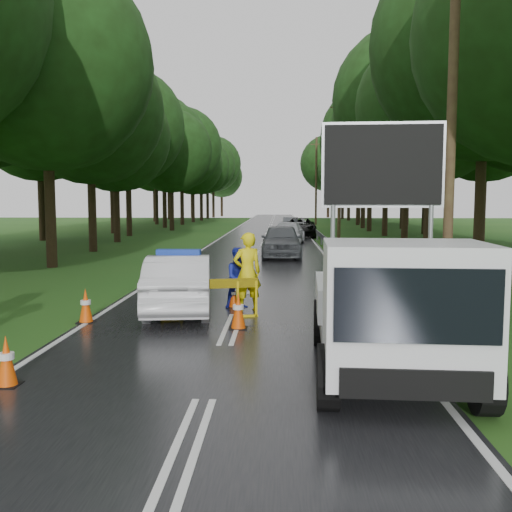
# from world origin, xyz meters

# --- Properties ---
(ground) EXTENTS (160.00, 160.00, 0.00)m
(ground) POSITION_xyz_m (0.00, 0.00, 0.00)
(ground) COLOR #1A4A15
(ground) RESTS_ON ground
(road) EXTENTS (7.00, 140.00, 0.02)m
(road) POSITION_xyz_m (0.00, 30.00, 0.01)
(road) COLOR black
(road) RESTS_ON ground
(guardrail) EXTENTS (0.12, 60.06, 0.70)m
(guardrail) POSITION_xyz_m (3.70, 29.67, 0.55)
(guardrail) COLOR gray
(guardrail) RESTS_ON ground
(utility_pole_near) EXTENTS (1.40, 0.24, 10.00)m
(utility_pole_near) POSITION_xyz_m (5.20, 2.00, 5.06)
(utility_pole_near) COLOR #412B1E
(utility_pole_near) RESTS_ON ground
(utility_pole_mid) EXTENTS (1.40, 0.24, 10.00)m
(utility_pole_mid) POSITION_xyz_m (5.20, 28.00, 5.06)
(utility_pole_mid) COLOR #412B1E
(utility_pole_mid) RESTS_ON ground
(utility_pole_far) EXTENTS (1.40, 0.24, 10.00)m
(utility_pole_far) POSITION_xyz_m (5.20, 54.00, 5.06)
(utility_pole_far) COLOR #412B1E
(utility_pole_far) RESTS_ON ground
(police_sedan) EXTENTS (2.05, 4.54, 1.59)m
(police_sedan) POSITION_xyz_m (-1.46, 1.80, 0.73)
(police_sedan) COLOR silver
(police_sedan) RESTS_ON ground
(work_truck) EXTENTS (2.54, 5.29, 4.13)m
(work_truck) POSITION_xyz_m (2.80, -3.34, 1.12)
(work_truck) COLOR gray
(work_truck) RESTS_ON ground
(barrier) EXTENTS (2.26, 0.62, 0.96)m
(barrier) POSITION_xyz_m (-0.60, 1.00, 0.73)
(barrier) COLOR #D7B90B
(barrier) RESTS_ON ground
(officer) EXTENTS (0.86, 0.71, 2.01)m
(officer) POSITION_xyz_m (0.24, 2.00, 1.01)
(officer) COLOR #FFE80D
(officer) RESTS_ON ground
(civilian) EXTENTS (0.94, 0.84, 1.59)m
(civilian) POSITION_xyz_m (0.00, 2.46, 0.80)
(civilian) COLOR #18229C
(civilian) RESTS_ON ground
(queue_car_first) EXTENTS (1.99, 4.85, 1.65)m
(queue_car_first) POSITION_xyz_m (1.13, 15.85, 0.82)
(queue_car_first) COLOR #45494D
(queue_car_first) RESTS_ON ground
(queue_car_second) EXTENTS (2.58, 5.02, 1.39)m
(queue_car_second) POSITION_xyz_m (1.55, 24.33, 0.70)
(queue_car_second) COLOR #ADAFB5
(queue_car_second) RESTS_ON ground
(queue_car_third) EXTENTS (2.60, 5.35, 1.47)m
(queue_car_third) POSITION_xyz_m (2.60, 31.72, 0.73)
(queue_car_third) COLOR black
(queue_car_third) RESTS_ON ground
(queue_car_fourth) EXTENTS (1.43, 3.89, 1.27)m
(queue_car_fourth) POSITION_xyz_m (2.02, 39.62, 0.64)
(queue_car_fourth) COLOR #3D4045
(queue_car_fourth) RESTS_ON ground
(cone_near_left) EXTENTS (0.37, 0.37, 0.79)m
(cone_near_left) POSITION_xyz_m (-3.06, -4.00, 0.38)
(cone_near_left) COLOR black
(cone_near_left) RESTS_ON ground
(cone_center) EXTENTS (0.39, 0.39, 0.83)m
(cone_center) POSITION_xyz_m (0.15, 0.00, 0.40)
(cone_center) COLOR black
(cone_center) RESTS_ON ground
(cone_far) EXTENTS (0.31, 0.31, 0.65)m
(cone_far) POSITION_xyz_m (-0.15, 2.50, 0.32)
(cone_far) COLOR black
(cone_far) RESTS_ON ground
(cone_left_mid) EXTENTS (0.38, 0.38, 0.81)m
(cone_left_mid) POSITION_xyz_m (-3.40, 0.50, 0.39)
(cone_left_mid) COLOR black
(cone_left_mid) RESTS_ON ground
(cone_right) EXTENTS (0.31, 0.31, 0.65)m
(cone_right) POSITION_xyz_m (3.50, 1.50, 0.32)
(cone_right) COLOR black
(cone_right) RESTS_ON ground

